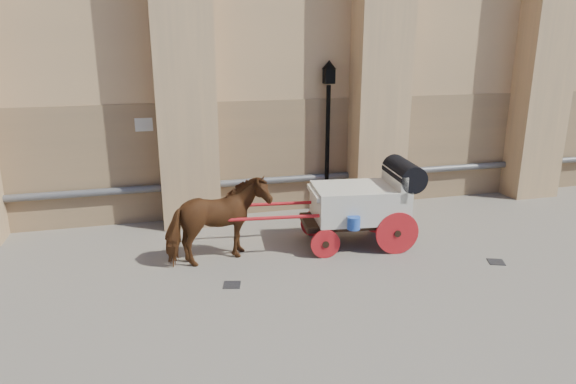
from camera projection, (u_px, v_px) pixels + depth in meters
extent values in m
plane|color=#6F675B|center=(259.00, 279.00, 9.97)|extent=(90.00, 90.00, 0.00)
cube|color=#94734D|center=(300.00, 154.00, 13.88)|extent=(44.00, 0.35, 3.00)
cylinder|color=#59595B|center=(302.00, 178.00, 13.80)|extent=(42.00, 0.18, 0.18)
cube|color=beige|center=(144.00, 125.00, 12.45)|extent=(0.42, 0.04, 0.32)
imported|color=#5A3014|center=(218.00, 222.00, 10.52)|extent=(2.30, 1.53, 1.78)
cube|color=black|center=(354.00, 220.00, 11.53)|extent=(2.42, 1.31, 0.13)
cube|color=beige|center=(359.00, 202.00, 11.42)|extent=(2.14, 1.54, 0.74)
cube|color=beige|center=(394.00, 183.00, 11.41)|extent=(0.31, 1.32, 0.58)
cube|color=beige|center=(320.00, 193.00, 11.23)|extent=(0.50, 1.19, 0.11)
cylinder|color=black|center=(404.00, 173.00, 11.38)|extent=(0.74, 1.37, 0.59)
cylinder|color=red|center=(397.00, 233.00, 11.05)|extent=(0.95, 0.17, 0.95)
cylinder|color=red|center=(378.00, 214.00, 12.28)|extent=(0.95, 0.17, 0.95)
cylinder|color=red|center=(325.00, 244.00, 10.88)|extent=(0.63, 0.14, 0.63)
cylinder|color=red|center=(314.00, 223.00, 12.11)|extent=(0.63, 0.14, 0.63)
cylinder|color=red|center=(280.00, 218.00, 10.75)|extent=(2.51, 0.36, 0.07)
cylinder|color=red|center=(275.00, 204.00, 11.65)|extent=(2.51, 0.36, 0.07)
cylinder|color=blue|center=(354.00, 223.00, 10.74)|extent=(0.27, 0.27, 0.27)
cylinder|color=black|center=(327.00, 149.00, 13.67)|extent=(0.11, 0.11, 3.36)
cone|color=black|center=(326.00, 203.00, 14.09)|extent=(0.34, 0.34, 0.34)
cube|color=black|center=(329.00, 76.00, 13.13)|extent=(0.26, 0.26, 0.39)
cone|color=black|center=(329.00, 65.00, 13.05)|extent=(0.37, 0.37, 0.22)
cube|color=black|center=(232.00, 285.00, 9.73)|extent=(0.39, 0.39, 0.01)
cube|color=black|center=(496.00, 262.00, 10.74)|extent=(0.42, 0.42, 0.01)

